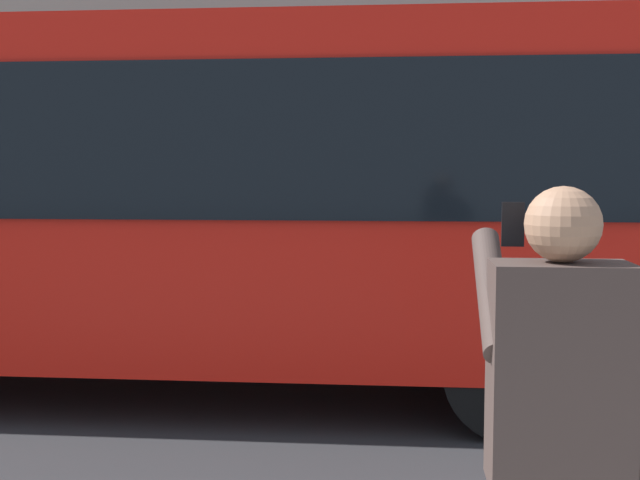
% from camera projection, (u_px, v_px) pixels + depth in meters
% --- Properties ---
extents(ground_plane, '(60.00, 60.00, 0.00)m').
position_uv_depth(ground_plane, '(368.00, 392.00, 7.06)').
color(ground_plane, '#2B2B2D').
extents(red_bus, '(9.05, 2.54, 3.08)m').
position_uv_depth(red_bus, '(140.00, 195.00, 7.06)').
color(red_bus, red).
rests_on(red_bus, ground_plane).
extents(pedestrian_photographer, '(0.53, 0.52, 1.70)m').
position_uv_depth(pedestrian_photographer, '(559.00, 428.00, 2.41)').
color(pedestrian_photographer, '#1E2347').
rests_on(pedestrian_photographer, sidewalk_curb).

